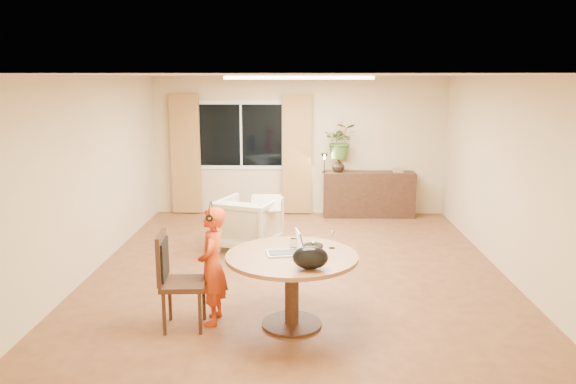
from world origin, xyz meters
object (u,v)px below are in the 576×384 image
object	(u,v)px
dining_table	(292,270)
sideboard	(369,194)
dining_chair	(184,281)
child	(212,266)
armchair	(248,223)

from	to	relation	value
dining_table	sideboard	world-z (taller)	sideboard
dining_chair	child	distance (m)	0.33
dining_table	sideboard	xyz separation A→B (m)	(1.35, 4.79, -0.19)
dining_chair	child	bearing A→B (deg)	22.45
dining_table	sideboard	distance (m)	4.98
dining_table	child	bearing A→B (deg)	175.29
dining_table	armchair	bearing A→B (deg)	104.69
child	armchair	distance (m)	2.67
dining_table	child	xyz separation A→B (m)	(-0.84, 0.07, 0.01)
dining_chair	child	xyz separation A→B (m)	(0.28, 0.14, 0.12)
dining_chair	child	size ratio (longest dim) A/B	0.81
dining_table	dining_chair	size ratio (longest dim) A/B	1.34
armchair	sideboard	world-z (taller)	sideboard
dining_table	child	world-z (taller)	child
child	sideboard	distance (m)	5.21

